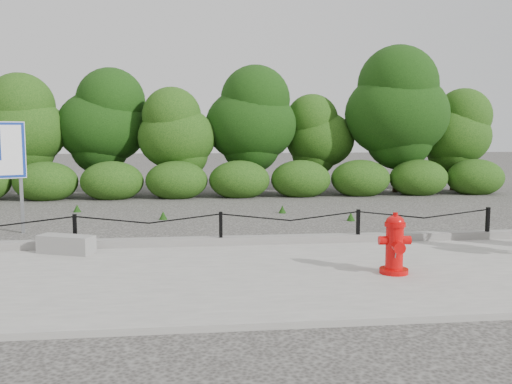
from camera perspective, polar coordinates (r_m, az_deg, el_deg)
The scene contains 7 objects.
ground at distance 9.68m, azimuth -3.71°, elevation -6.07°, with size 90.00×90.00×0.00m, color #2D2B28.
sidewalk at distance 7.73m, azimuth -2.95°, elevation -8.95°, with size 14.00×4.00×0.08m, color gray.
curb at distance 9.70m, azimuth -3.73°, elevation -5.14°, with size 14.00×0.22×0.14m, color slate.
chain_barrier at distance 9.59m, azimuth -3.73°, elevation -3.41°, with size 10.06×0.06×0.60m.
treeline at distance 18.36m, azimuth -4.46°, elevation 7.54°, with size 20.17×3.68×4.88m.
fire_hydrant at distance 7.92m, azimuth 14.40°, elevation -5.38°, with size 0.46×0.47×0.87m.
concrete_block at distance 9.52m, azimuth -19.36°, elevation -5.22°, with size 0.93×0.33×0.30m, color gray.
Camera 1 is at (-0.47, -9.44, 2.07)m, focal length 38.00 mm.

